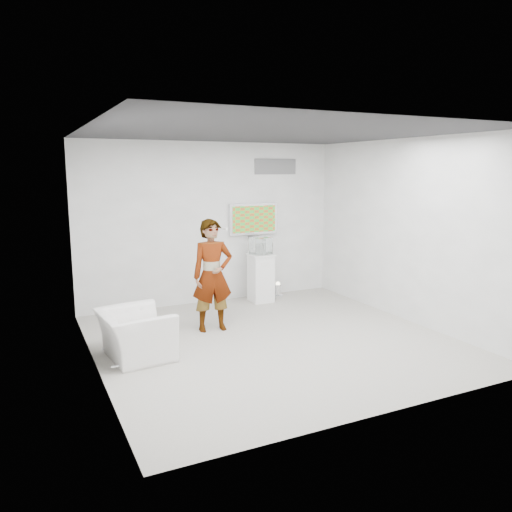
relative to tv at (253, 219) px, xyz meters
name	(u,v)px	position (x,y,z in m)	size (l,w,h in m)	color
room	(273,240)	(-0.85, -2.45, -0.05)	(5.01, 5.01, 3.00)	#A9A69B
tv	(253,219)	(0.00, 0.00, 0.00)	(1.00, 0.08, 0.60)	silver
logo_decal	(275,167)	(0.50, 0.04, 1.00)	(0.90, 0.02, 0.30)	slate
person	(212,275)	(-1.46, -1.60, -0.67)	(0.64, 0.42, 1.75)	white
armchair	(135,334)	(-2.82, -2.25, -1.23)	(0.99, 0.87, 0.64)	white
pedestal	(261,278)	(-0.02, -0.38, -1.09)	(0.45, 0.45, 0.92)	white
floor_uplight	(278,290)	(0.38, -0.32, -1.40)	(0.20, 0.20, 0.31)	white
vitrine	(261,246)	(-0.02, -0.38, -0.47)	(0.32, 0.32, 0.32)	white
console	(261,249)	(-0.02, -0.38, -0.53)	(0.05, 0.15, 0.21)	white
wii_remote	(225,229)	(-1.20, -1.47, 0.03)	(0.03, 0.13, 0.03)	white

